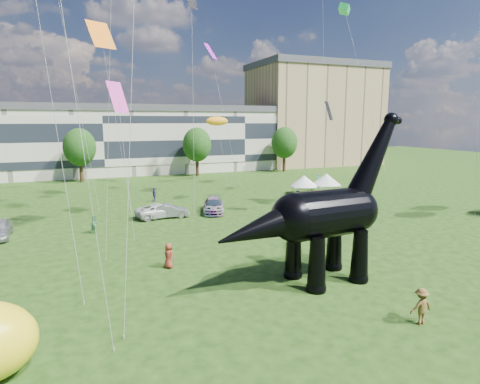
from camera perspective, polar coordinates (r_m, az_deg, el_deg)
name	(u,v)px	position (r m, az deg, el deg)	size (l,w,h in m)	color
ground	(314,299)	(24.05, 10.49, -14.77)	(220.00, 220.00, 0.00)	#16330C
terrace_row	(102,143)	(80.57, -19.02, 6.63)	(78.00, 11.00, 12.00)	beige
apartment_block	(313,117)	(98.19, 10.40, 10.44)	(28.00, 18.00, 22.00)	tan
tree_mid_left	(79,144)	(71.47, -21.88, 6.33)	(5.20, 5.20, 9.44)	#382314
tree_mid_right	(197,142)	(74.18, -6.15, 7.09)	(5.20, 5.20, 9.44)	#382314
tree_far_right	(284,140)	(80.88, 6.33, 7.33)	(5.20, 5.20, 9.44)	#382314
dinosaur_sculpture	(320,217)	(25.34, 11.31, -3.55)	(13.49, 3.98, 11.00)	black
car_grey	(168,211)	(42.82, -10.15, -2.69)	(1.50, 4.30, 1.42)	gray
car_white	(161,211)	(43.06, -11.19, -2.62)	(2.44, 5.29, 1.47)	silver
car_dark	(214,206)	(44.64, -3.78, -1.94)	(2.18, 5.37, 1.56)	#595960
gazebo_near	(304,181)	(56.37, 9.07, 1.56)	(4.83, 4.83, 2.62)	silver
gazebo_far	(326,179)	(57.73, 12.15, 1.80)	(4.45, 4.45, 2.82)	silver
visitors	(243,221)	(37.18, 0.44, -4.18)	(44.53, 41.33, 1.87)	brown
kites	(203,40)	(38.01, -5.27, 20.78)	(61.24, 49.45, 27.27)	#F14410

